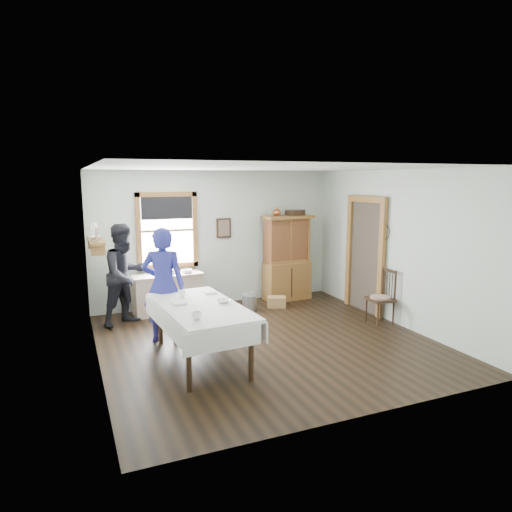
% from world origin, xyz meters
% --- Properties ---
extents(room, '(5.01, 5.01, 2.70)m').
position_xyz_m(room, '(0.00, 0.00, 1.35)').
color(room, black).
rests_on(room, ground).
extents(window, '(1.18, 0.07, 1.48)m').
position_xyz_m(window, '(-1.00, 2.47, 1.63)').
color(window, white).
rests_on(window, room).
extents(doorway, '(0.09, 1.14, 2.22)m').
position_xyz_m(doorway, '(2.46, 0.85, 1.16)').
color(doorway, '#41382E').
rests_on(doorway, room).
extents(wall_shelf, '(0.24, 1.00, 0.44)m').
position_xyz_m(wall_shelf, '(-2.37, 1.54, 1.57)').
color(wall_shelf, '#9C6830').
rests_on(wall_shelf, room).
extents(framed_picture, '(0.30, 0.04, 0.40)m').
position_xyz_m(framed_picture, '(0.15, 2.46, 1.55)').
color(framed_picture, black).
rests_on(framed_picture, room).
extents(rug_beater, '(0.01, 0.27, 0.27)m').
position_xyz_m(rug_beater, '(2.45, 0.30, 1.72)').
color(rug_beater, black).
rests_on(rug_beater, room).
extents(work_counter, '(1.36, 0.59, 0.76)m').
position_xyz_m(work_counter, '(-1.09, 2.17, 0.38)').
color(work_counter, tan).
rests_on(work_counter, room).
extents(china_hutch, '(1.07, 0.55, 1.78)m').
position_xyz_m(china_hutch, '(1.46, 2.19, 0.89)').
color(china_hutch, '#9C6830').
rests_on(china_hutch, room).
extents(dining_table, '(1.21, 2.09, 0.81)m').
position_xyz_m(dining_table, '(-1.15, -0.32, 0.40)').
color(dining_table, silver).
rests_on(dining_table, room).
extents(spindle_chair, '(0.47, 0.47, 0.97)m').
position_xyz_m(spindle_chair, '(2.24, 0.07, 0.49)').
color(spindle_chair, black).
rests_on(spindle_chair, room).
extents(pail, '(0.29, 0.29, 0.30)m').
position_xyz_m(pail, '(0.40, 1.71, 0.15)').
color(pail, '#969A9E').
rests_on(pail, room).
extents(wicker_basket, '(0.43, 0.37, 0.21)m').
position_xyz_m(wicker_basket, '(0.99, 1.71, 0.11)').
color(wicker_basket, '#A97F4C').
rests_on(wicker_basket, room).
extents(woman_blue, '(0.72, 0.61, 1.68)m').
position_xyz_m(woman_blue, '(-1.47, 0.64, 0.84)').
color(woman_blue, navy).
rests_on(woman_blue, room).
extents(figure_dark, '(1.01, 0.94, 1.65)m').
position_xyz_m(figure_dark, '(-1.90, 1.77, 0.83)').
color(figure_dark, black).
rests_on(figure_dark, room).
extents(table_cup_a, '(0.14, 0.14, 0.10)m').
position_xyz_m(table_cup_a, '(-1.37, -0.94, 0.86)').
color(table_cup_a, white).
rests_on(table_cup_a, dining_table).
extents(table_cup_b, '(0.14, 0.14, 0.10)m').
position_xyz_m(table_cup_b, '(-1.28, 0.20, 0.86)').
color(table_cup_b, white).
rests_on(table_cup_b, dining_table).
extents(table_bowl, '(0.25, 0.25, 0.06)m').
position_xyz_m(table_bowl, '(-0.82, -0.32, 0.83)').
color(table_bowl, white).
rests_on(table_bowl, dining_table).
extents(counter_book, '(0.20, 0.24, 0.02)m').
position_xyz_m(counter_book, '(-1.15, 2.18, 0.77)').
color(counter_book, brown).
rests_on(counter_book, work_counter).
extents(counter_bowl, '(0.24, 0.24, 0.07)m').
position_xyz_m(counter_bowl, '(-0.72, 2.12, 0.79)').
color(counter_bowl, white).
rests_on(counter_bowl, work_counter).
extents(shelf_bowl, '(0.22, 0.22, 0.05)m').
position_xyz_m(shelf_bowl, '(-2.37, 1.55, 1.60)').
color(shelf_bowl, white).
rests_on(shelf_bowl, wall_shelf).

